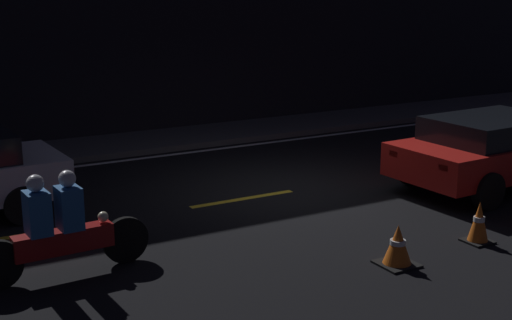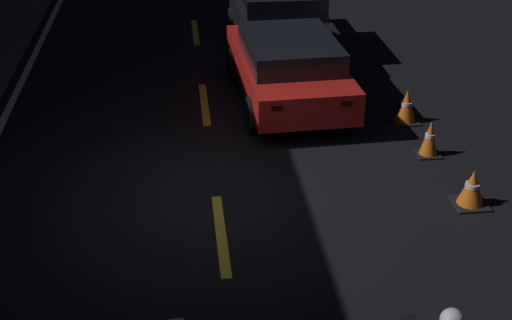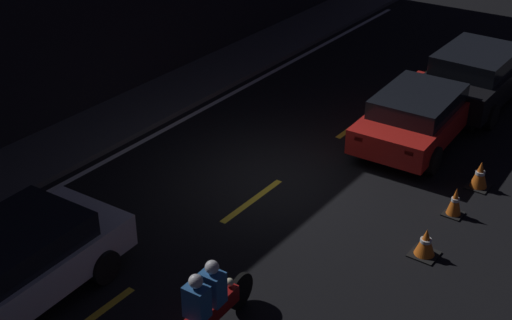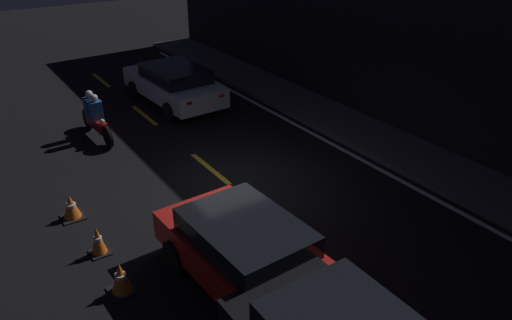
# 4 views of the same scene
# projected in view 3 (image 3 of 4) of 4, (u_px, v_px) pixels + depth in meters

# --- Properties ---
(ground_plane) EXTENTS (56.00, 56.00, 0.00)m
(ground_plane) POSITION_uv_depth(u_px,v_px,m) (279.00, 181.00, 15.44)
(ground_plane) COLOR black
(raised_curb) EXTENTS (28.00, 1.98, 0.13)m
(raised_curb) POSITION_uv_depth(u_px,v_px,m) (118.00, 120.00, 17.94)
(raised_curb) COLOR #424244
(raised_curb) RESTS_ON ground
(lane_dash_c) EXTENTS (2.00, 0.14, 0.01)m
(lane_dash_c) POSITION_uv_depth(u_px,v_px,m) (252.00, 201.00, 14.73)
(lane_dash_c) COLOR gold
(lane_dash_c) RESTS_ON ground
(lane_dash_d) EXTENTS (2.00, 0.14, 0.01)m
(lane_dash_d) POSITION_uv_depth(u_px,v_px,m) (358.00, 123.00, 17.91)
(lane_dash_d) COLOR gold
(lane_dash_d) RESTS_ON ground
(lane_dash_e) EXTENTS (2.00, 0.14, 0.01)m
(lane_dash_e) POSITION_uv_depth(u_px,v_px,m) (431.00, 69.00, 21.10)
(lane_dash_e) COLOR gold
(lane_dash_e) RESTS_ON ground
(lane_solid_kerb) EXTENTS (25.20, 0.14, 0.01)m
(lane_solid_kerb) POSITION_uv_depth(u_px,v_px,m) (154.00, 135.00, 17.33)
(lane_solid_kerb) COLOR silver
(lane_solid_kerb) RESTS_ON ground
(sedan_white) EXTENTS (4.44, 2.11, 1.37)m
(sedan_white) POSITION_uv_depth(u_px,v_px,m) (6.00, 268.00, 11.55)
(sedan_white) COLOR silver
(sedan_white) RESTS_ON ground
(taxi_red) EXTENTS (4.22, 2.08, 1.33)m
(taxi_red) POSITION_uv_depth(u_px,v_px,m) (419.00, 114.00, 16.70)
(taxi_red) COLOR red
(taxi_red) RESTS_ON ground
(van_black) EXTENTS (4.26, 2.05, 1.50)m
(van_black) POSITION_uv_depth(u_px,v_px,m) (477.00, 74.00, 18.66)
(van_black) COLOR black
(van_black) RESTS_ON ground
(motorcycle) EXTENTS (2.31, 0.39, 1.39)m
(motorcycle) POSITION_uv_depth(u_px,v_px,m) (207.00, 306.00, 10.89)
(motorcycle) COLOR black
(motorcycle) RESTS_ON ground
(traffic_cone_near) EXTENTS (0.50, 0.50, 0.56)m
(traffic_cone_near) POSITION_uv_depth(u_px,v_px,m) (426.00, 243.00, 12.97)
(traffic_cone_near) COLOR black
(traffic_cone_near) RESTS_ON ground
(traffic_cone_mid) EXTENTS (0.38, 0.38, 0.62)m
(traffic_cone_mid) POSITION_uv_depth(u_px,v_px,m) (455.00, 202.00, 14.13)
(traffic_cone_mid) COLOR black
(traffic_cone_mid) RESTS_ON ground
(traffic_cone_far) EXTENTS (0.48, 0.48, 0.62)m
(traffic_cone_far) POSITION_uv_depth(u_px,v_px,m) (480.00, 175.00, 15.06)
(traffic_cone_far) COLOR black
(traffic_cone_far) RESTS_ON ground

